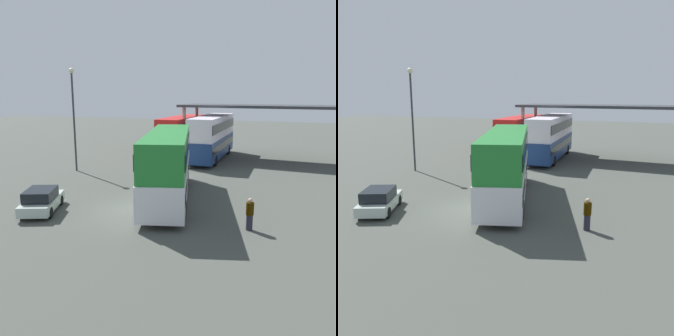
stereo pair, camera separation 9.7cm
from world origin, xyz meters
TOP-DOWN VIEW (x-y plane):
  - ground_plane at (0.00, 0.00)m, footprint 140.00×140.00m
  - double_decker_main at (1.20, 2.95)m, footprint 5.26×11.45m
  - parked_hatchback at (-4.68, -1.80)m, footprint 2.86×4.00m
  - double_decker_near_canopy at (-3.20, 19.93)m, footprint 2.69×10.23m
  - double_decker_mid_row at (0.76, 17.63)m, footprint 2.48×11.21m
  - depot_canopy at (5.80, 18.84)m, footprint 17.34×6.46m
  - lamppost_tall at (-9.04, 8.16)m, footprint 0.44×0.44m
  - pedestrian_waiting at (6.69, -0.68)m, footprint 0.38×0.38m

SIDE VIEW (x-z plane):
  - ground_plane at x=0.00m, z-range 0.00..0.00m
  - parked_hatchback at x=-4.68m, z-range 0.00..1.35m
  - pedestrian_waiting at x=6.69m, z-range -0.01..1.62m
  - double_decker_near_canopy at x=-3.20m, z-range 0.20..4.25m
  - double_decker_main at x=1.20m, z-range 0.20..4.45m
  - double_decker_mid_row at x=0.76m, z-range 0.21..4.57m
  - depot_canopy at x=5.80m, z-range 2.29..7.73m
  - lamppost_tall at x=-9.04m, z-range 1.04..9.65m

